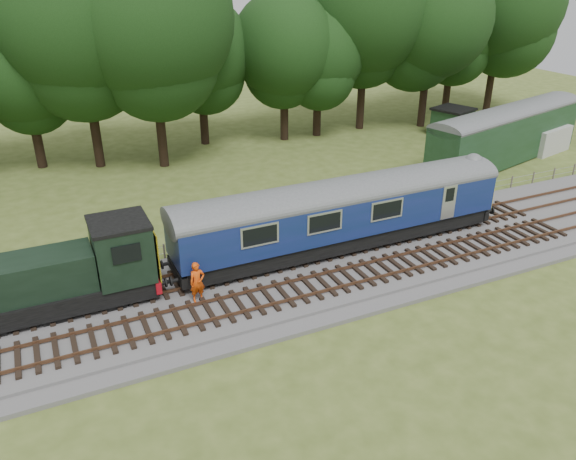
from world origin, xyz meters
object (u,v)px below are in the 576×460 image
dmu_railcar (342,208)px  worker (197,282)px  shunter_loco (60,277)px  caravan (546,139)px  parked_coach (507,131)px

dmu_railcar → worker: dmu_railcar is taller
shunter_loco → worker: size_ratio=4.66×
dmu_railcar → shunter_loco: bearing=180.0°
worker → shunter_loco: bearing=158.8°
caravan → shunter_loco: bearing=179.2°
shunter_loco → parked_coach: parked_coach is taller
shunter_loco → worker: bearing=-18.4°
worker → parked_coach: parked_coach is taller
shunter_loco → parked_coach: (33.23, 8.06, 0.40)m
dmu_railcar → caravan: (24.25, 8.48, -1.58)m
shunter_loco → caravan: (38.18, 8.48, -0.94)m
dmu_railcar → shunter_loco: dmu_railcar is taller
dmu_railcar → caravan: 25.74m
worker → dmu_railcar: bearing=9.5°
worker → parked_coach: 29.46m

